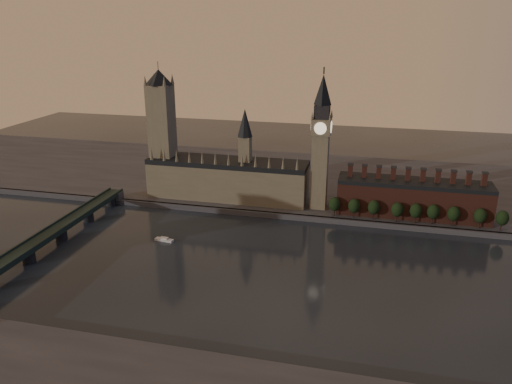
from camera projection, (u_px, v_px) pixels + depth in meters
The scene contains 17 objects.
ground at pixel (278, 277), 292.74m from camera, with size 900.00×900.00×0.00m, color black.
north_bank at pixel (316, 182), 455.40m from camera, with size 900.00×182.00×4.00m.
palace_of_westminster at pixel (228, 177), 405.30m from camera, with size 130.00×30.30×74.00m.
victoria_tower at pixel (162, 128), 405.33m from camera, with size 24.00×24.00×108.00m.
big_ben at pixel (321, 141), 372.64m from camera, with size 15.00×15.00×107.00m.
chimney_block at pixel (413, 198), 370.00m from camera, with size 110.00×25.00×37.00m.
embankment_tree_0 at pixel (335, 204), 369.48m from camera, with size 8.60×8.60×14.88m.
embankment_tree_1 at pixel (354, 206), 366.09m from camera, with size 8.60×8.60×14.88m.
embankment_tree_2 at pixel (374, 207), 363.24m from camera, with size 8.60×8.60×14.88m.
embankment_tree_3 at pixel (397, 210), 358.85m from camera, with size 8.60×8.60×14.88m.
embankment_tree_4 at pixel (416, 211), 356.84m from camera, with size 8.60×8.60×14.88m.
embankment_tree_5 at pixel (433, 212), 355.11m from camera, with size 8.60×8.60×14.88m.
embankment_tree_6 at pixel (454, 214), 351.41m from camera, with size 8.60×8.60×14.88m.
embankment_tree_7 at pixel (480, 216), 347.84m from camera, with size 8.60×8.60×14.88m.
embankment_tree_8 at pixel (502, 218), 343.90m from camera, with size 8.60×8.60×14.88m.
westminster_bridge at pixel (42, 241), 322.21m from camera, with size 14.00×200.00×11.55m.
river_boat at pixel (164, 239), 340.28m from camera, with size 13.38×5.27×2.61m.
Camera 1 is at (48.48, -255.46, 144.12)m, focal length 35.00 mm.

